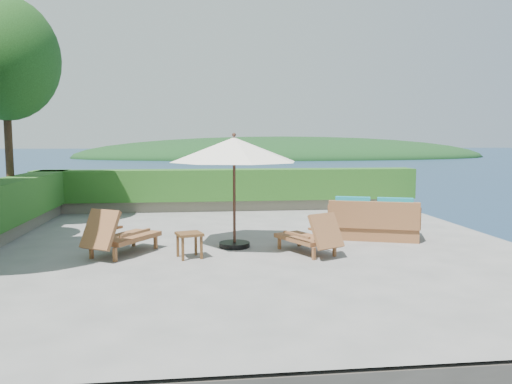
{
  "coord_description": "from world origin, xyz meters",
  "views": [
    {
      "loc": [
        -1.06,
        -10.7,
        2.32
      ],
      "look_at": [
        0.3,
        0.8,
        1.1
      ],
      "focal_mm": 35.0,
      "sensor_mm": 36.0,
      "label": 1
    }
  ],
  "objects": [
    {
      "name": "tree_far",
      "position": [
        -6.0,
        3.2,
        4.4
      ],
      "size": [
        2.8,
        2.8,
        6.03
      ],
      "color": "#3F2918",
      "rests_on": "ground"
    },
    {
      "name": "offshore_island",
      "position": [
        25.0,
        140.0,
        -3.0
      ],
      "size": [
        126.0,
        57.6,
        12.6
      ],
      "primitive_type": "ellipsoid",
      "color": "#133217",
      "rests_on": "ocean"
    },
    {
      "name": "planter_wall_far",
      "position": [
        0.0,
        5.6,
        0.18
      ],
      "size": [
        12.0,
        0.6,
        0.36
      ],
      "primitive_type": "cube",
      "color": "gray",
      "rests_on": "ground"
    },
    {
      "name": "patio_umbrella",
      "position": [
        -0.28,
        -0.09,
        2.08
      ],
      "size": [
        3.18,
        3.18,
        2.46
      ],
      "rotation": [
        0.0,
        0.0,
        0.17
      ],
      "color": "black",
      "rests_on": "ground"
    },
    {
      "name": "lounge_right",
      "position": [
        1.21,
        -0.94,
        0.37
      ],
      "size": [
        1.24,
        1.65,
        0.88
      ],
      "rotation": [
        0.0,
        0.0,
        0.46
      ],
      "color": "#945D35",
      "rests_on": "ground"
    },
    {
      "name": "wicker_loveseat",
      "position": [
        3.03,
        0.47,
        0.39
      ],
      "size": [
        2.28,
        1.67,
        1.01
      ],
      "rotation": [
        0.0,
        0.0,
        -0.33
      ],
      "color": "#945D35",
      "rests_on": "ground"
    },
    {
      "name": "lounge_left",
      "position": [
        -2.63,
        -0.58,
        0.41
      ],
      "size": [
        1.49,
        1.81,
        0.98
      ],
      "rotation": [
        0.0,
        0.0,
        -0.56
      ],
      "color": "#945D35",
      "rests_on": "ground"
    },
    {
      "name": "side_table",
      "position": [
        -1.23,
        -0.99,
        0.42
      ],
      "size": [
        0.59,
        0.59,
        0.5
      ],
      "rotation": [
        0.0,
        0.0,
        0.3
      ],
      "color": "brown",
      "rests_on": "ground"
    },
    {
      "name": "hedge_far",
      "position": [
        0.0,
        5.6,
        0.85
      ],
      "size": [
        12.4,
        0.9,
        1.0
      ],
      "primitive_type": "cube",
      "color": "#1F4814",
      "rests_on": "planter_wall_far"
    },
    {
      "name": "ground",
      "position": [
        0.0,
        0.0,
        0.0
      ],
      "size": [
        12.0,
        12.0,
        0.0
      ],
      "primitive_type": "plane",
      "color": "gray",
      "rests_on": "ground"
    },
    {
      "name": "ocean",
      "position": [
        0.0,
        0.0,
        -3.0
      ],
      "size": [
        600.0,
        600.0,
        0.0
      ],
      "primitive_type": "plane",
      "color": "#172C48",
      "rests_on": "ground"
    },
    {
      "name": "foundation",
      "position": [
        0.0,
        0.0,
        -1.55
      ],
      "size": [
        12.0,
        12.0,
        3.0
      ],
      "primitive_type": "cube",
      "color": "#554C43",
      "rests_on": "ocean"
    }
  ]
}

